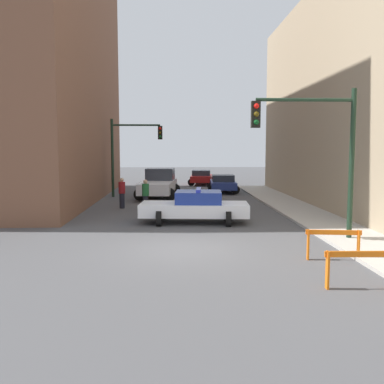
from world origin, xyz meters
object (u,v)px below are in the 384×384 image
(white_truck, at_px, (159,184))
(barrier_front, at_px, (359,263))
(traffic_light_near, at_px, (319,141))
(police_car, at_px, (195,207))
(parked_car_mid, at_px, (201,177))
(parked_car_near, at_px, (223,183))
(pedestrian_crossing, at_px, (146,195))
(barrier_mid, at_px, (333,240))
(traffic_light_far, at_px, (129,146))
(pedestrian_corner, at_px, (122,193))

(white_truck, height_order, barrier_front, white_truck)
(traffic_light_near, distance_m, police_car, 6.30)
(parked_car_mid, bearing_deg, parked_car_near, -74.07)
(traffic_light_near, bearing_deg, parked_car_mid, 96.16)
(pedestrian_crossing, bearing_deg, barrier_mid, -135.94)
(white_truck, bearing_deg, pedestrian_crossing, -88.59)
(pedestrian_crossing, relative_size, barrier_mid, 1.04)
(white_truck, xyz_separation_m, barrier_front, (5.29, -18.92, -0.29))
(parked_car_mid, bearing_deg, police_car, -88.56)
(parked_car_mid, bearing_deg, traffic_light_far, -114.27)
(traffic_light_far, bearing_deg, white_truck, -11.32)
(traffic_light_far, xyz_separation_m, barrier_front, (7.29, -19.32, -2.78))
(police_car, xyz_separation_m, barrier_mid, (3.72, -6.45, -0.11))
(white_truck, distance_m, barrier_mid, 17.32)
(police_car, xyz_separation_m, parked_car_near, (2.73, 13.07, -0.05))
(white_truck, bearing_deg, pedestrian_corner, -103.95)
(white_truck, bearing_deg, barrier_front, -68.80)
(barrier_front, bearing_deg, traffic_light_far, 110.67)
(traffic_light_far, distance_m, pedestrian_crossing, 7.40)
(traffic_light_near, height_order, pedestrian_crossing, traffic_light_near)
(white_truck, bearing_deg, traffic_light_near, -60.79)
(parked_car_mid, bearing_deg, pedestrian_crossing, -97.78)
(parked_car_mid, bearing_deg, barrier_mid, -79.35)
(pedestrian_crossing, xyz_separation_m, pedestrian_corner, (-1.36, 1.23, 0.00))
(traffic_light_far, xyz_separation_m, barrier_mid, (7.65, -16.77, -2.78))
(traffic_light_near, xyz_separation_m, pedestrian_corner, (-7.86, 8.64, -2.67))
(white_truck, relative_size, parked_car_near, 1.27)
(pedestrian_crossing, bearing_deg, white_truck, 8.40)
(parked_car_near, relative_size, parked_car_mid, 0.99)
(parked_car_near, bearing_deg, pedestrian_corner, -124.55)
(white_truck, xyz_separation_m, parked_car_mid, (3.49, 9.83, -0.23))
(police_car, height_order, parked_car_mid, police_car)
(traffic_light_far, bearing_deg, pedestrian_crossing, -77.27)
(police_car, bearing_deg, pedestrian_crossing, 38.68)
(parked_car_mid, height_order, pedestrian_crossing, pedestrian_crossing)
(pedestrian_corner, relative_size, barrier_mid, 1.04)
(white_truck, relative_size, pedestrian_corner, 3.35)
(traffic_light_far, distance_m, barrier_front, 20.83)
(white_truck, height_order, pedestrian_crossing, white_truck)
(traffic_light_near, bearing_deg, traffic_light_far, 119.50)
(parked_car_near, bearing_deg, police_car, -98.33)
(traffic_light_far, xyz_separation_m, pedestrian_crossing, (1.53, -6.79, -2.54))
(pedestrian_crossing, bearing_deg, parked_car_near, -15.70)
(traffic_light_far, relative_size, pedestrian_crossing, 3.13)
(traffic_light_near, relative_size, white_truck, 0.93)
(traffic_light_near, bearing_deg, barrier_front, -98.28)
(pedestrian_crossing, height_order, pedestrian_corner, same)
(traffic_light_near, xyz_separation_m, traffic_light_far, (-8.03, 14.19, -0.13))
(police_car, height_order, pedestrian_corner, pedestrian_corner)
(traffic_light_far, relative_size, barrier_mid, 3.26)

